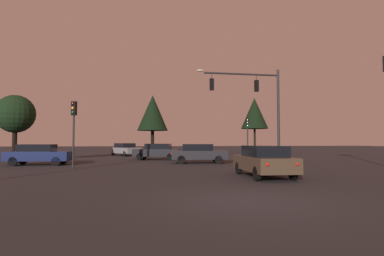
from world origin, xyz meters
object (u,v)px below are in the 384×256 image
Objects in this scene: car_nearside_lane at (264,161)px; car_far_lane at (125,149)px; traffic_light_corner_right at (248,130)px; tree_behind_sign at (153,113)px; car_crossing_left at (39,154)px; tree_center_horizon at (254,113)px; car_crossing_right at (199,153)px; car_parked_lot at (157,151)px; traffic_signal_mast_arm at (256,98)px; tree_left_far at (15,114)px; traffic_light_corner_left at (74,121)px.

car_far_lane is at bearing 108.79° from car_nearside_lane.
traffic_light_corner_right is 0.85× the size of car_far_lane.
car_far_lane is 0.58× the size of tree_behind_sign.
car_crossing_left is at bearing -165.04° from traffic_light_corner_right.
tree_center_horizon reaches higher than tree_behind_sign.
tree_behind_sign reaches higher than traffic_light_corner_right.
tree_center_horizon reaches higher than car_crossing_left.
car_parked_lot is at bearing 120.93° from car_crossing_right.
car_nearside_lane is at bearing -81.44° from car_crossing_right.
traffic_signal_mast_arm is 1.63× the size of car_crossing_right.
traffic_signal_mast_arm is 6.18m from traffic_light_corner_right.
car_parked_lot is at bearing 174.83° from traffic_light_corner_right.
tree_center_horizon reaches higher than traffic_light_corner_right.
traffic_light_corner_right is at bearing 74.31° from car_nearside_lane.
tree_center_horizon is (6.66, 16.45, 3.19)m from traffic_light_corner_right.
car_nearside_lane is at bearing -39.40° from tree_left_far.
car_crossing_right is 0.98× the size of car_far_lane.
tree_behind_sign is at bearing 50.06° from tree_left_far.
traffic_light_corner_right is at bearing 14.96° from car_crossing_left.
tree_center_horizon reaches higher than car_far_lane.
car_crossing_right is at bearing -79.53° from tree_behind_sign.
traffic_light_corner_left is 0.51× the size of tree_center_horizon.
tree_center_horizon reaches higher than tree_left_far.
traffic_light_corner_left is 0.54× the size of tree_behind_sign.
car_crossing_left is (-17.50, -4.67, -2.03)m from traffic_light_corner_right.
tree_behind_sign is at bearing 64.47° from car_crossing_left.
car_far_lane is 9.45m from car_parked_lot.
traffic_light_corner_right reaches higher than car_crossing_right.
tree_center_horizon is at bearing 32.11° from tree_left_far.
tree_left_far is (-6.37, 7.34, 0.98)m from traffic_light_corner_left.
car_nearside_lane is 28.66m from tree_behind_sign.
car_crossing_left is at bearing 144.12° from car_nearside_lane.
tree_behind_sign reaches higher than car_far_lane.
tree_behind_sign is at bearing 49.21° from car_far_lane.
car_crossing_left is 6.03m from tree_left_far.
tree_left_far is at bearing -129.94° from tree_behind_sign.
tree_behind_sign is 18.53m from tree_left_far.
car_crossing_right is at bearing -120.33° from tree_center_horizon.
tree_behind_sign is (5.49, 21.50, 2.53)m from traffic_light_corner_left.
traffic_light_corner_left is at bearing -150.65° from traffic_light_corner_right.
traffic_light_corner_left reaches higher than car_crossing_left.
car_nearside_lane is at bearing -71.21° from car_far_lane.
traffic_signal_mast_arm reaches higher than traffic_light_corner_right.
traffic_signal_mast_arm is 1.62× the size of car_parked_lot.
traffic_signal_mast_arm is 1.63× the size of car_crossing_left.
tree_left_far is at bearing 130.97° from traffic_light_corner_left.
traffic_signal_mast_arm is 1.60× the size of car_far_lane.
traffic_signal_mast_arm is at bearing 10.55° from traffic_light_corner_left.
car_far_lane is 20.75m from tree_center_horizon.
traffic_light_corner_right is at bearing -5.17° from car_parked_lot.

